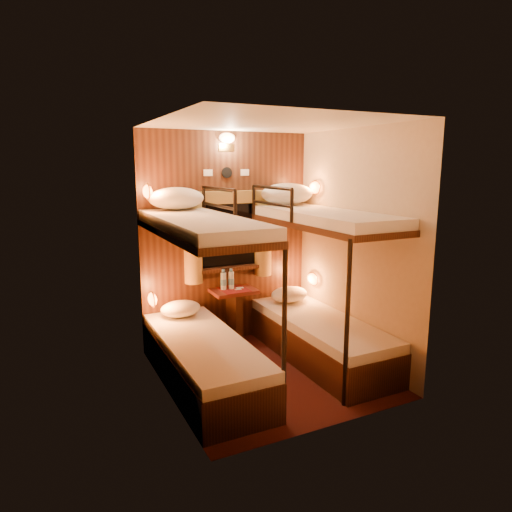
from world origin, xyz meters
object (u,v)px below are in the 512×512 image
bunk_right (320,309)px  table (234,309)px  bottle_right (231,280)px  bottle_left (224,281)px  bunk_left (203,328)px

bunk_right → table: bunk_right is taller
table → bottle_right: bottle_right is taller
bunk_right → bottle_right: 1.07m
table → bottle_left: size_ratio=2.79×
bunk_left → bottle_right: bearing=52.3°
bottle_left → bottle_right: size_ratio=1.00×
bunk_right → bottle_left: bearing=132.7°
bunk_left → bunk_right: bearing=0.0°
bunk_left → bottle_left: (0.54, 0.82, 0.19)m
bunk_left → bottle_left: size_ratio=8.09×
bottle_left → table: bearing=-19.3°
bunk_right → table: size_ratio=2.90×
table → bottle_left: bearing=160.7°
bottle_left → bunk_right: bearing=-47.3°
table → bunk_left: bearing=-129.7°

